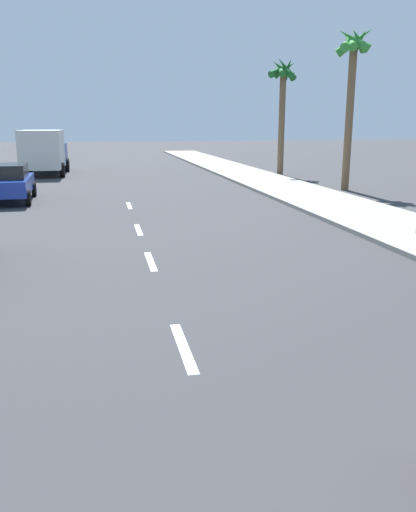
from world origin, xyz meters
The scene contains 10 objects.
ground_plane centered at (0.00, 20.00, 0.00)m, with size 160.00×160.00×0.00m, color #38383A.
sidewalk_strip centered at (8.00, 22.00, 0.07)m, with size 3.60×80.00×0.14m, color #9E998E.
lane_stripe_2 centered at (0.00, 7.98, 0.00)m, with size 0.16×1.80×0.01m, color white.
lane_stripe_3 centered at (0.00, 13.01, 0.00)m, with size 0.16×1.80×0.01m, color white.
lane_stripe_4 centered at (0.00, 16.94, 0.00)m, with size 0.16×1.80×0.01m, color white.
lane_stripe_5 centered at (0.00, 21.93, 0.00)m, with size 0.16×1.80×0.01m, color white.
parked_car_blue centered at (-4.89, 24.05, 0.84)m, with size 2.11×4.35×1.57m.
delivery_truck centered at (-4.51, 36.10, 1.50)m, with size 2.76×6.28×2.80m.
palm_tree_far centered at (10.74, 24.89, 5.76)m, with size 1.87×1.78×7.65m.
palm_tree_distant centered at (10.22, 33.05, 5.34)m, with size 1.94×1.62×7.18m.
Camera 1 is at (-1.07, 0.93, 3.20)m, focal length 36.67 mm.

